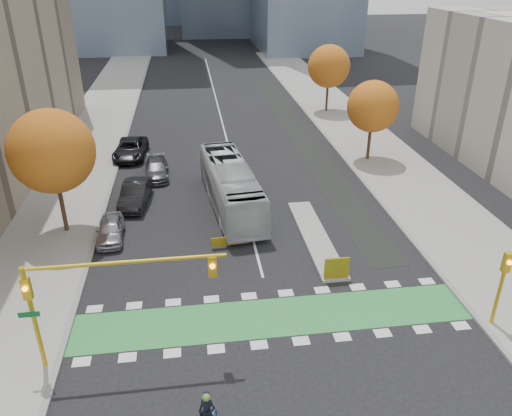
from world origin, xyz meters
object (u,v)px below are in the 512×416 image
object	(u,v)px
parked_car_b	(135,194)
bus	(231,186)
tree_east_far	(329,66)
traffic_signal_west	(93,287)
traffic_signal_east	(503,278)
tree_west	(52,151)
parked_car_a	(110,229)
parked_car_d	(131,149)
hazard_board	(337,268)
parked_car_c	(156,169)
tree_east_near	(373,107)

from	to	relation	value
parked_car_b	bus	bearing A→B (deg)	-5.13
tree_east_far	traffic_signal_west	bearing A→B (deg)	-117.95
traffic_signal_west	bus	bearing A→B (deg)	64.70
bus	traffic_signal_east	bearing A→B (deg)	-58.10
tree_west	parked_car_a	size ratio (longest dim) A/B	2.06
bus	parked_car_d	world-z (taller)	bus
hazard_board	traffic_signal_west	bearing A→B (deg)	-158.45
parked_car_a	parked_car_d	size ratio (longest dim) A/B	0.70
bus	hazard_board	bearing A→B (deg)	-69.72
bus	parked_car_c	xyz separation A→B (m)	(-5.56, 6.39, -0.98)
tree_west	parked_car_d	size ratio (longest dim) A/B	1.45
parked_car_a	parked_car_c	bearing A→B (deg)	73.71
traffic_signal_east	parked_car_c	world-z (taller)	traffic_signal_east
traffic_signal_west	tree_west	bearing A→B (deg)	108.02
traffic_signal_west	parked_car_a	xyz separation A→B (m)	(-1.07, 11.19, -3.35)
hazard_board	traffic_signal_east	size ratio (longest dim) A/B	0.34
bus	parked_car_d	bearing A→B (deg)	119.47
parked_car_b	traffic_signal_east	bearing A→B (deg)	-35.14
bus	parked_car_a	distance (m)	8.89
traffic_signal_west	traffic_signal_east	distance (m)	18.48
tree_east_far	traffic_signal_west	world-z (taller)	tree_east_far
parked_car_a	parked_car_b	bearing A→B (deg)	74.44
tree_east_near	parked_car_c	distance (m)	19.01
traffic_signal_east	bus	world-z (taller)	traffic_signal_east
tree_east_near	parked_car_c	xyz separation A→B (m)	(-18.50, -1.33, -4.19)
parked_car_d	tree_west	bearing A→B (deg)	-98.13
parked_car_b	parked_car_d	distance (m)	10.07
tree_west	tree_east_far	bearing A→B (deg)	46.70
tree_east_near	tree_east_far	size ratio (longest dim) A/B	0.92
parked_car_c	parked_car_d	bearing A→B (deg)	114.08
traffic_signal_east	parked_car_d	distance (m)	32.70
bus	tree_west	bearing A→B (deg)	-174.17
tree_west	traffic_signal_east	size ratio (longest dim) A/B	2.01
tree_east_far	parked_car_c	world-z (taller)	tree_east_far
tree_east_far	tree_west	bearing A→B (deg)	-133.30
tree_west	tree_east_far	size ratio (longest dim) A/B	1.08
traffic_signal_west	parked_car_a	bearing A→B (deg)	95.47
tree_east_far	parked_car_b	distance (m)	30.51
hazard_board	parked_car_a	xyz separation A→B (m)	(-13.00, 6.47, -0.12)
bus	parked_car_b	size ratio (longest dim) A/B	2.40
traffic_signal_east	parked_car_a	size ratio (longest dim) A/B	1.03
tree_east_far	bus	size ratio (longest dim) A/B	0.65
tree_east_near	bus	distance (m)	15.40
tree_east_far	bus	world-z (taller)	tree_east_far
tree_west	traffic_signal_west	bearing A→B (deg)	-71.98
tree_east_near	parked_car_d	xyz separation A→B (m)	(-21.00, 3.67, -4.08)
traffic_signal_east	parked_car_c	bearing A→B (deg)	128.75
parked_car_c	tree_east_near	bearing A→B (deg)	1.61
tree_east_near	parked_car_a	bearing A→B (deg)	-151.66
tree_west	traffic_signal_west	size ratio (longest dim) A/B	0.96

